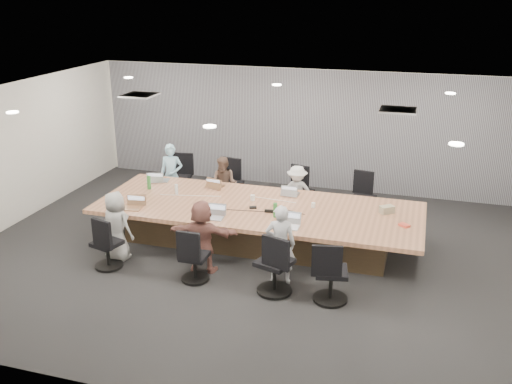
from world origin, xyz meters
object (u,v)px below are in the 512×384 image
(person_0, at_px, (172,175))
(laptop_0, at_px, (160,180))
(chair_7, at_px, (331,276))
(person_4, at_px, (116,226))
(laptop_4, at_px, (131,208))
(conference_table, at_px, (258,223))
(bottle_green_left, at_px, (149,183))
(mug_brown, at_px, (118,197))
(laptop_1, at_px, (215,186))
(person_6, at_px, (280,244))
(chair_2, at_px, (300,195))
(chair_5, at_px, (195,260))
(laptop_2, at_px, (291,194))
(stapler, at_px, (269,211))
(laptop_5, at_px, (214,218))
(person_2, at_px, (297,193))
(chair_1, at_px, (230,187))
(bottle_clear, at_px, (176,189))
(chair_6, at_px, (275,267))
(snack_packet, at_px, (404,225))
(laptop_6, at_px, (288,227))
(person_1, at_px, (224,184))
(chair_4, at_px, (107,247))
(chair_3, at_px, (363,202))
(canvas_bag, at_px, (387,209))
(chair_0, at_px, (179,181))
(bottle_green_right, at_px, (275,210))
(person_5, at_px, (202,236))

(person_0, height_order, laptop_0, person_0)
(chair_7, distance_m, person_4, 3.87)
(chair_7, height_order, laptop_0, chair_7)
(laptop_0, height_order, laptop_4, same)
(conference_table, relative_size, chair_7, 7.16)
(bottle_green_left, distance_m, mug_brown, 0.78)
(laptop_1, bearing_deg, person_6, 143.74)
(chair_2, xyz_separation_m, chair_5, (-1.00, -3.40, -0.03))
(laptop_2, relative_size, stapler, 2.09)
(laptop_0, xyz_separation_m, laptop_5, (1.79, -1.60, 0.00))
(person_0, xyz_separation_m, person_2, (2.80, 0.00, -0.11))
(chair_1, relative_size, stapler, 5.41)
(person_4, bearing_deg, bottle_clear, -95.37)
(conference_table, xyz_separation_m, chair_6, (0.78, -1.70, 0.04))
(chair_6, distance_m, laptop_2, 2.54)
(person_4, relative_size, laptop_4, 3.50)
(laptop_5, xyz_separation_m, snack_packet, (3.21, 0.61, 0.01))
(laptop_6, bearing_deg, chair_2, 98.33)
(chair_6, height_order, laptop_4, chair_6)
(person_1, bearing_deg, laptop_6, -46.71)
(person_0, xyz_separation_m, laptop_5, (1.79, -2.15, 0.06))
(mug_brown, bearing_deg, chair_4, -69.22)
(chair_3, relative_size, chair_6, 0.89)
(canvas_bag, bearing_deg, chair_1, 158.55)
(laptop_6, bearing_deg, person_4, -168.94)
(laptop_4, bearing_deg, laptop_1, 47.31)
(chair_1, bearing_deg, laptop_5, 110.94)
(conference_table, height_order, laptop_2, laptop_2)
(chair_0, bearing_deg, laptop_4, 85.71)
(bottle_green_left, distance_m, bottle_green_right, 2.88)
(chair_3, distance_m, stapler, 2.47)
(laptop_6, xyz_separation_m, mug_brown, (-3.43, 0.36, 0.05))
(laptop_4, relative_size, bottle_green_left, 1.31)
(chair_3, xyz_separation_m, laptop_6, (-0.97, -2.50, 0.36))
(mug_brown, bearing_deg, chair_2, 34.68)
(laptop_6, bearing_deg, chair_6, -89.49)
(person_6, height_order, canvas_bag, person_6)
(chair_1, relative_size, canvas_bag, 3.44)
(canvas_bag, bearing_deg, chair_0, 163.80)
(chair_4, height_order, bottle_green_left, bottle_green_left)
(chair_0, distance_m, person_5, 3.54)
(chair_7, relative_size, person_1, 0.70)
(person_6, bearing_deg, chair_5, 3.68)
(person_0, bearing_deg, chair_3, -7.70)
(chair_4, bearing_deg, chair_1, 88.89)
(chair_4, height_order, person_5, person_5)
(chair_3, height_order, bottle_green_left, bottle_green_left)
(laptop_0, relative_size, bottle_clear, 1.77)
(chair_5, bearing_deg, laptop_0, 125.36)
(person_5, height_order, person_6, person_6)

